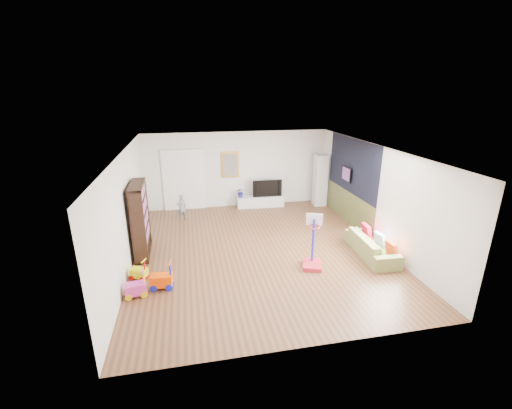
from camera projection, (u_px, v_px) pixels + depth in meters
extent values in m
cube|color=brown|center=(259.00, 249.00, 9.22)|extent=(6.50, 7.50, 0.00)
cube|color=white|center=(259.00, 150.00, 8.35)|extent=(6.50, 7.50, 0.00)
cube|color=silver|center=(237.00, 170.00, 12.26)|extent=(6.50, 0.00, 2.70)
cube|color=white|center=(309.00, 277.00, 5.31)|extent=(6.50, 0.00, 2.70)
cube|color=white|center=(126.00, 211.00, 8.17)|extent=(0.00, 7.50, 2.70)
cube|color=silver|center=(375.00, 195.00, 9.40)|extent=(0.00, 7.50, 2.70)
cube|color=black|center=(352.00, 166.00, 10.53)|extent=(0.01, 3.20, 1.70)
cube|color=brown|center=(348.00, 207.00, 10.97)|extent=(0.01, 3.20, 1.00)
cube|color=white|center=(184.00, 181.00, 11.96)|extent=(1.45, 0.06, 2.10)
cube|color=gold|center=(230.00, 165.00, 12.11)|extent=(0.62, 0.06, 0.92)
cube|color=#7F3F8C|center=(347.00, 174.00, 10.80)|extent=(0.04, 0.56, 0.46)
cube|color=silver|center=(260.00, 201.00, 12.51)|extent=(1.71, 0.49, 0.40)
cube|color=silver|center=(320.00, 180.00, 12.45)|extent=(0.47, 0.47, 1.88)
cube|color=black|center=(140.00, 220.00, 8.71)|extent=(0.37, 1.30, 1.89)
imported|color=olive|center=(372.00, 246.00, 8.83)|extent=(0.81, 1.88, 0.54)
cube|color=red|center=(313.00, 242.00, 8.12)|extent=(0.61, 0.67, 1.32)
cube|color=#DADD09|center=(138.00, 269.00, 7.72)|extent=(0.43, 0.36, 0.49)
cube|color=#FA4900|center=(161.00, 276.00, 7.34)|extent=(0.49, 0.33, 0.61)
cube|color=#D13499|center=(135.00, 284.00, 7.06)|extent=(0.45, 0.32, 0.56)
imported|color=slate|center=(182.00, 207.00, 11.16)|extent=(0.38, 0.33, 0.87)
imported|color=black|center=(267.00, 188.00, 12.40)|extent=(1.07, 0.17, 0.61)
imported|color=navy|center=(241.00, 192.00, 12.27)|extent=(0.33, 0.29, 0.37)
cube|color=#A8310D|center=(392.00, 249.00, 8.31)|extent=(0.11, 0.37, 0.37)
cube|color=silver|center=(380.00, 239.00, 8.83)|extent=(0.13, 0.36, 0.35)
cube|color=red|center=(367.00, 231.00, 9.32)|extent=(0.13, 0.41, 0.40)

